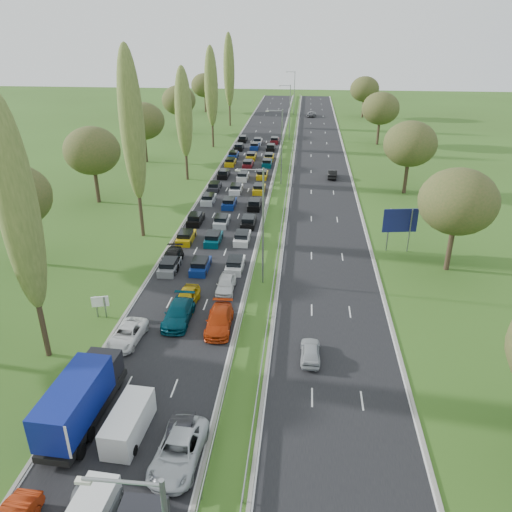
% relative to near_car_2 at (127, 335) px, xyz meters
% --- Properties ---
extents(ground, '(260.00, 260.00, 0.00)m').
position_rel_near_car_2_xyz_m(ground, '(10.31, 48.58, -0.69)').
color(ground, '#315219').
rests_on(ground, ground).
extents(near_carriageway, '(10.50, 215.00, 0.04)m').
position_rel_near_car_2_xyz_m(near_carriageway, '(3.56, 51.08, -0.69)').
color(near_carriageway, black).
rests_on(near_carriageway, ground).
extents(far_carriageway, '(10.50, 215.00, 0.04)m').
position_rel_near_car_2_xyz_m(far_carriageway, '(17.06, 51.08, -0.69)').
color(far_carriageway, black).
rests_on(far_carriageway, ground).
extents(central_reservation, '(2.36, 215.00, 0.32)m').
position_rel_near_car_2_xyz_m(central_reservation, '(10.31, 51.08, -0.14)').
color(central_reservation, gray).
rests_on(central_reservation, ground).
extents(lamp_columns, '(0.18, 140.18, 12.00)m').
position_rel_near_car_2_xyz_m(lamp_columns, '(10.31, 46.58, 5.31)').
color(lamp_columns, gray).
rests_on(lamp_columns, ground).
extents(poplar_row, '(2.80, 127.80, 22.44)m').
position_rel_near_car_2_xyz_m(poplar_row, '(-5.69, 36.75, 11.69)').
color(poplar_row, '#2D2116').
rests_on(poplar_row, ground).
extents(woodland_left, '(8.00, 166.00, 11.10)m').
position_rel_near_car_2_xyz_m(woodland_left, '(-16.19, 31.21, 6.99)').
color(woodland_left, '#2D2116').
rests_on(woodland_left, ground).
extents(woodland_right, '(8.00, 153.00, 11.10)m').
position_rel_near_car_2_xyz_m(woodland_right, '(29.81, 35.25, 6.99)').
color(woodland_right, '#2D2116').
rests_on(woodland_right, ground).
extents(traffic_queue_fill, '(9.03, 69.23, 0.80)m').
position_rel_near_car_2_xyz_m(traffic_queue_fill, '(3.58, 45.65, -0.25)').
color(traffic_queue_fill, slate).
rests_on(traffic_queue_fill, ground).
extents(near_car_2, '(2.61, 5.01, 1.35)m').
position_rel_near_car_2_xyz_m(near_car_2, '(0.00, 0.00, 0.00)').
color(near_car_2, white).
rests_on(near_car_2, near_carriageway).
extents(near_car_3, '(2.43, 5.25, 1.48)m').
position_rel_near_car_2_xyz_m(near_car_3, '(0.01, 14.74, 0.07)').
color(near_car_3, black).
rests_on(near_car_3, near_carriageway).
extents(near_car_7, '(2.27, 5.56, 1.61)m').
position_rel_near_car_2_xyz_m(near_car_7, '(3.50, 3.57, 0.13)').
color(near_car_7, '#043544').
rests_on(near_car_7, near_carriageway).
extents(near_car_8, '(2.04, 4.76, 1.60)m').
position_rel_near_car_2_xyz_m(near_car_8, '(3.63, 6.16, 0.13)').
color(near_car_8, '#AB8C0B').
rests_on(near_car_8, near_carriageway).
extents(near_car_9, '(1.70, 4.26, 1.38)m').
position_rel_near_car_2_xyz_m(near_car_9, '(7.02, -10.77, 0.02)').
color(near_car_9, black).
rests_on(near_car_9, near_carriageway).
extents(near_car_10, '(2.98, 5.85, 1.58)m').
position_rel_near_car_2_xyz_m(near_car_10, '(7.26, -11.91, 0.12)').
color(near_car_10, silver).
rests_on(near_car_10, near_carriageway).
extents(near_car_11, '(2.33, 5.38, 1.54)m').
position_rel_near_car_2_xyz_m(near_car_11, '(7.30, 2.76, 0.10)').
color(near_car_11, '#AD2F0A').
rests_on(near_car_11, near_carriageway).
extents(near_car_12, '(1.83, 4.39, 1.49)m').
position_rel_near_car_2_xyz_m(near_car_12, '(6.82, 9.47, 0.07)').
color(near_car_12, silver).
rests_on(near_car_12, near_carriageway).
extents(far_car_0, '(1.58, 3.87, 1.31)m').
position_rel_near_car_2_xyz_m(far_car_0, '(15.16, -0.84, -0.02)').
color(far_car_0, '#A3A7AD').
rests_on(far_car_0, far_carriageway).
extents(far_car_1, '(1.80, 4.39, 1.42)m').
position_rel_near_car_2_xyz_m(far_car_1, '(18.95, 50.86, 0.03)').
color(far_car_1, black).
rests_on(far_car_1, far_carriageway).
extents(far_car_2, '(2.61, 5.23, 1.42)m').
position_rel_near_car_2_xyz_m(far_car_2, '(15.47, 113.92, 0.04)').
color(far_car_2, gray).
rests_on(far_car_2, far_carriageway).
extents(blue_lorry, '(2.44, 8.79, 3.71)m').
position_rel_near_car_2_xyz_m(blue_lorry, '(0.21, -9.17, 1.24)').
color(blue_lorry, black).
rests_on(blue_lorry, near_carriageway).
extents(white_van_rear, '(1.93, 4.91, 1.98)m').
position_rel_near_car_2_xyz_m(white_van_rear, '(3.59, -9.90, 0.32)').
color(white_van_rear, white).
rests_on(white_van_rear, near_carriageway).
extents(info_sign, '(1.47, 0.50, 2.10)m').
position_rel_near_car_2_xyz_m(info_sign, '(-3.59, 3.53, 0.68)').
color(info_sign, gray).
rests_on(info_sign, ground).
extents(direction_sign, '(3.96, 0.75, 5.20)m').
position_rel_near_car_2_xyz_m(direction_sign, '(25.21, 20.92, 2.88)').
color(direction_sign, gray).
rests_on(direction_sign, ground).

